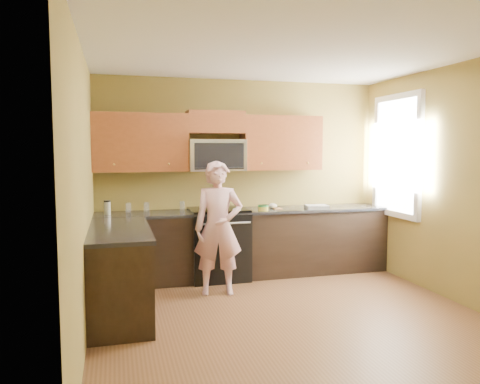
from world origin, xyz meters
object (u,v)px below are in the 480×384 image
object	(u,v)px
microwave	(216,171)
travel_mug	(107,215)
butter_tub	(263,211)
stove	(218,244)
woman	(218,228)
frying_pan	(216,209)

from	to	relation	value
microwave	travel_mug	bearing A→B (deg)	-174.47
microwave	butter_tub	distance (m)	0.84
stove	travel_mug	size ratio (longest dim) A/B	5.21
butter_tub	woman	bearing A→B (deg)	-146.22
woman	butter_tub	size ratio (longest dim) A/B	11.62
stove	woman	size ratio (longest dim) A/B	0.59
frying_pan	butter_tub	bearing A→B (deg)	-28.54
woman	travel_mug	bearing A→B (deg)	163.33
frying_pan	travel_mug	xyz separation A→B (m)	(-1.38, 0.04, -0.03)
stove	travel_mug	distance (m)	1.49
microwave	travel_mug	xyz separation A→B (m)	(-1.42, -0.14, -0.53)
butter_tub	travel_mug	bearing A→B (deg)	175.78
stove	butter_tub	distance (m)	0.75
microwave	travel_mug	size ratio (longest dim) A/B	4.17
stove	travel_mug	world-z (taller)	travel_mug
stove	woman	xyz separation A→B (m)	(-0.14, -0.64, 0.32)
stove	frying_pan	size ratio (longest dim) A/B	2.32
microwave	butter_tub	xyz separation A→B (m)	(0.58, -0.29, -0.53)
frying_pan	microwave	bearing A→B (deg)	57.52
stove	microwave	size ratio (longest dim) A/B	1.25
stove	frying_pan	bearing A→B (deg)	-127.64
woman	butter_tub	bearing A→B (deg)	43.25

